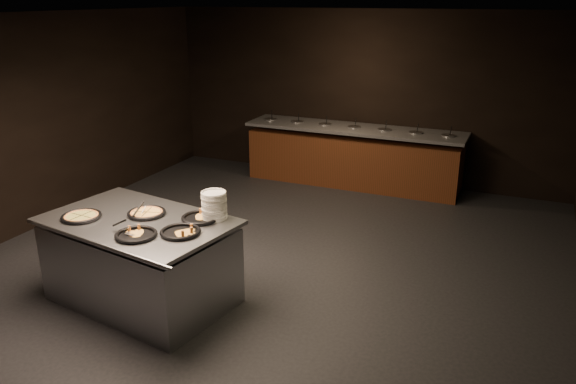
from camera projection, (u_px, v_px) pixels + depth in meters
name	position (u px, v px, depth m)	size (l,w,h in m)	color
room	(259.00, 153.00, 6.18)	(7.02, 8.02, 2.92)	black
salad_bar	(353.00, 160.00, 9.60)	(3.70, 0.83, 1.18)	#5B2715
serving_counter	(141.00, 262.00, 5.90)	(2.10, 1.54, 0.93)	#B9BCC1
plate_stack	(214.00, 206.00, 5.72)	(0.26, 0.26, 0.29)	silver
pan_veggie_whole	(81.00, 216.00, 5.77)	(0.41, 0.41, 0.04)	black
pan_cheese_whole	(147.00, 213.00, 5.86)	(0.40, 0.40, 0.04)	black
pan_cheese_slices_a	(201.00, 218.00, 5.74)	(0.40, 0.40, 0.04)	black
pan_cheese_slices_b	(136.00, 235.00, 5.33)	(0.40, 0.40, 0.04)	black
pan_veggie_slices	(180.00, 232.00, 5.40)	(0.39, 0.39, 0.04)	black
server_left	(141.00, 209.00, 5.82)	(0.08, 0.29, 0.14)	#B9BCC1
server_right	(123.00, 226.00, 5.39)	(0.31, 0.10, 0.15)	#B9BCC1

